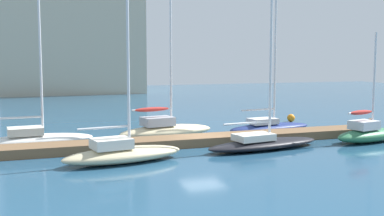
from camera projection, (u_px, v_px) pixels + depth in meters
ground_plane at (203, 144)px, 28.31m from camera, size 120.00×120.00×0.00m
dock_pier at (203, 140)px, 28.28m from camera, size 24.01×2.01×0.53m
dock_piling_far_end at (370, 127)px, 31.26m from camera, size 0.28×0.28×1.17m
sailboat_0 at (36, 137)px, 27.72m from camera, size 6.70×2.47×10.21m
sailboat_1 at (122, 152)px, 23.31m from camera, size 6.45×3.03×9.74m
sailboat_2 at (165, 129)px, 30.44m from camera, size 6.74×3.07×9.28m
sailboat_3 at (263, 141)px, 26.68m from camera, size 7.53×2.99×11.53m
sailboat_4 at (269, 125)px, 32.96m from camera, size 6.67×2.62×9.84m
sailboat_5 at (368, 133)px, 29.06m from camera, size 5.53×2.80×6.74m
mooring_buoy_orange at (291, 118)px, 38.21m from camera, size 0.64×0.64×0.64m
harbor_building_distant at (71, 31)px, 70.05m from camera, size 19.81×13.30×18.45m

